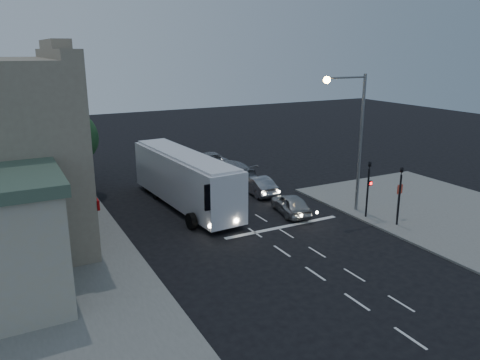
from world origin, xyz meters
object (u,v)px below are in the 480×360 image
car_suv (291,204)px  regulatory_sign (399,195)px  car_sedan_c (209,159)px  streetlight (354,128)px  car_sedan_a (257,185)px  car_sedan_b (227,170)px  tour_bus (185,178)px  traffic_signal_main (368,183)px  street_tree (70,136)px  traffic_signal_side (400,189)px

car_suv → regulatory_sign: size_ratio=1.82×
car_sedan_c → streetlight: 17.14m
car_sedan_a → streetlight: (3.32, -6.56, 5.04)m
car_sedan_b → streetlight: streetlight is taller
car_sedan_b → tour_bus: bearing=24.5°
tour_bus → regulatory_sign: bearing=-42.6°
traffic_signal_main → car_sedan_c: bearing=100.7°
car_sedan_b → car_sedan_a: bearing=77.2°
car_sedan_b → street_tree: 12.62m
streetlight → tour_bus: bearing=145.1°
car_suv → street_tree: bearing=-32.4°
traffic_signal_side → tour_bus: bearing=135.9°
car_suv → car_sedan_c: bearing=-81.3°
traffic_signal_side → street_tree: bearing=135.5°
traffic_signal_side → streetlight: size_ratio=0.46×
car_sedan_a → street_tree: street_tree is taller
tour_bus → car_suv: (5.60, -4.82, -1.36)m
car_sedan_b → regulatory_sign: size_ratio=2.54×
streetlight → street_tree: 20.19m
car_suv → traffic_signal_side: traffic_signal_side is taller
streetlight → regulatory_sign: bearing=-51.3°
car_sedan_b → regulatory_sign: regulatory_sign is taller
car_sedan_a → street_tree: 14.26m
car_sedan_a → car_sedan_c: (0.25, 9.53, -0.00)m
tour_bus → street_tree: size_ratio=2.00×
traffic_signal_main → regulatory_sign: size_ratio=1.86×
traffic_signal_side → traffic_signal_main: bearing=109.5°
traffic_signal_main → street_tree: 21.38m
car_sedan_c → regulatory_sign: regulatory_sign is taller
car_suv → tour_bus: bearing=-30.0°
car_suv → regulatory_sign: 6.92m
car_sedan_c → regulatory_sign: 19.22m
car_suv → car_sedan_c: size_ratio=0.81×
car_suv → traffic_signal_side: (4.55, -5.00, 1.74)m
regulatory_sign → streetlight: (-1.96, 2.44, 4.14)m
car_suv → traffic_signal_main: 5.19m
car_sedan_a → traffic_signal_main: traffic_signal_main is taller
car_sedan_a → car_sedan_c: size_ratio=0.84×
tour_bus → regulatory_sign: tour_bus is taller
car_sedan_b → street_tree: (-11.96, 1.60, 3.69)m
car_sedan_a → streetlight: 8.91m
car_sedan_a → traffic_signal_side: size_ratio=1.02×
car_suv → street_tree: (-11.96, 11.22, 3.82)m
regulatory_sign → traffic_signal_side: bearing=-136.1°
car_suv → traffic_signal_main: size_ratio=0.98×
tour_bus → car_sedan_a: tour_bus is taller
car_sedan_b → traffic_signal_main: 13.32m
car_suv → streetlight: size_ratio=0.44×
car_sedan_b → traffic_signal_side: traffic_signal_side is taller
traffic_signal_side → regulatory_sign: bearing=43.9°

